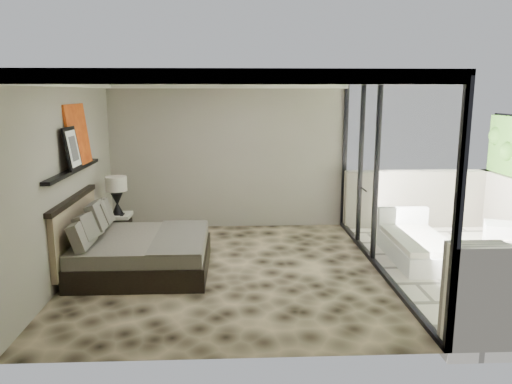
{
  "coord_description": "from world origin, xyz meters",
  "views": [
    {
      "loc": [
        0.1,
        -7.02,
        2.59
      ],
      "look_at": [
        0.44,
        0.4,
        1.1
      ],
      "focal_mm": 35.0,
      "sensor_mm": 36.0,
      "label": 1
    }
  ],
  "objects_px": {
    "bed": "(136,250)",
    "table_lamp": "(117,190)",
    "lounger": "(417,246)",
    "nightstand": "(118,230)",
    "ottoman": "(501,238)"
  },
  "relations": [
    {
      "from": "lounger",
      "to": "ottoman",
      "type": "bearing_deg",
      "value": 9.35
    },
    {
      "from": "nightstand",
      "to": "lounger",
      "type": "height_order",
      "value": "lounger"
    },
    {
      "from": "nightstand",
      "to": "table_lamp",
      "type": "height_order",
      "value": "table_lamp"
    },
    {
      "from": "table_lamp",
      "to": "ottoman",
      "type": "height_order",
      "value": "table_lamp"
    },
    {
      "from": "nightstand",
      "to": "bed",
      "type": "bearing_deg",
      "value": -71.68
    },
    {
      "from": "bed",
      "to": "lounger",
      "type": "height_order",
      "value": "bed"
    },
    {
      "from": "ottoman",
      "to": "table_lamp",
      "type": "bearing_deg",
      "value": 172.51
    },
    {
      "from": "ottoman",
      "to": "lounger",
      "type": "distance_m",
      "value": 1.49
    },
    {
      "from": "bed",
      "to": "lounger",
      "type": "relative_size",
      "value": 1.14
    },
    {
      "from": "nightstand",
      "to": "ottoman",
      "type": "relative_size",
      "value": 0.92
    },
    {
      "from": "bed",
      "to": "lounger",
      "type": "bearing_deg",
      "value": 4.65
    },
    {
      "from": "table_lamp",
      "to": "ottoman",
      "type": "distance_m",
      "value": 6.45
    },
    {
      "from": "nightstand",
      "to": "lounger",
      "type": "xyz_separation_m",
      "value": [
        4.9,
        -1.09,
        -0.02
      ]
    },
    {
      "from": "bed",
      "to": "table_lamp",
      "type": "xyz_separation_m",
      "value": [
        -0.56,
        1.41,
        0.62
      ]
    },
    {
      "from": "nightstand",
      "to": "lounger",
      "type": "distance_m",
      "value": 5.02
    }
  ]
}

